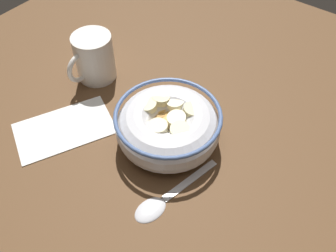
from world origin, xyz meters
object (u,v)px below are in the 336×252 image
object	(u,v)px
spoon	(160,202)
coffee_mug	(94,58)
cereal_bowl	(168,126)
folded_napkin	(64,128)

from	to	relation	value
spoon	coffee_mug	xyz separation A→B (cm)	(-12.91, -24.20, 3.72)
cereal_bowl	spoon	world-z (taller)	cereal_bowl
spoon	folded_napkin	xyz separation A→B (cm)	(-1.08, -19.61, -0.20)
spoon	coffee_mug	distance (cm)	27.68
coffee_mug	folded_napkin	bearing A→B (deg)	21.19
spoon	coffee_mug	size ratio (longest dim) A/B	1.51
coffee_mug	folded_napkin	xyz separation A→B (cm)	(11.83, 4.59, -3.91)
cereal_bowl	folded_napkin	world-z (taller)	cereal_bowl
cereal_bowl	spoon	size ratio (longest dim) A/B	1.09
cereal_bowl	folded_napkin	size ratio (longest dim) A/B	1.05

